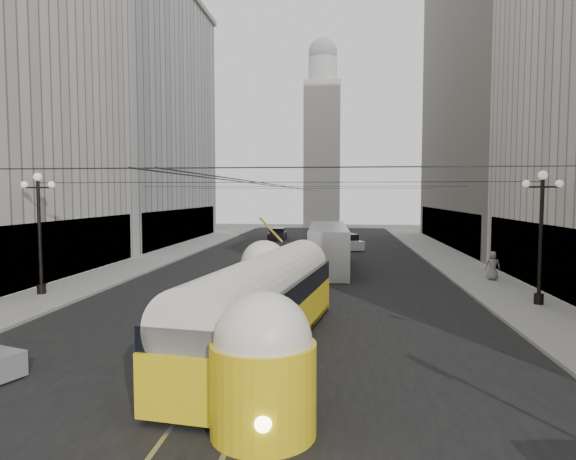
# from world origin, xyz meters

# --- Properties ---
(road) EXTENTS (20.00, 85.00, 0.02)m
(road) POSITION_xyz_m (0.00, 32.50, 0.00)
(road) COLOR black
(road) RESTS_ON ground
(sidewalk_left) EXTENTS (4.00, 72.00, 0.15)m
(sidewalk_left) POSITION_xyz_m (-12.00, 36.00, 0.07)
(sidewalk_left) COLOR gray
(sidewalk_left) RESTS_ON ground
(sidewalk_right) EXTENTS (4.00, 72.00, 0.15)m
(sidewalk_right) POSITION_xyz_m (12.00, 36.00, 0.07)
(sidewalk_right) COLOR gray
(sidewalk_right) RESTS_ON ground
(rail_left) EXTENTS (0.12, 85.00, 0.04)m
(rail_left) POSITION_xyz_m (-0.75, 32.50, 0.00)
(rail_left) COLOR gray
(rail_left) RESTS_ON ground
(rail_right) EXTENTS (0.12, 85.00, 0.04)m
(rail_right) POSITION_xyz_m (0.75, 32.50, 0.00)
(rail_right) COLOR gray
(rail_right) RESTS_ON ground
(building_left_far) EXTENTS (12.60, 28.60, 28.60)m
(building_left_far) POSITION_xyz_m (-19.99, 48.00, 14.31)
(building_left_far) COLOR #999999
(building_left_far) RESTS_ON ground
(building_right_far) EXTENTS (12.60, 32.60, 32.60)m
(building_right_far) POSITION_xyz_m (20.00, 48.00, 16.31)
(building_right_far) COLOR #514C47
(building_right_far) RESTS_ON ground
(distant_tower) EXTENTS (6.00, 6.00, 31.36)m
(distant_tower) POSITION_xyz_m (0.00, 80.00, 14.97)
(distant_tower) COLOR #B2AFA8
(distant_tower) RESTS_ON ground
(lamppost_left_mid) EXTENTS (1.86, 0.44, 6.37)m
(lamppost_left_mid) POSITION_xyz_m (-12.60, 18.00, 3.74)
(lamppost_left_mid) COLOR black
(lamppost_left_mid) RESTS_ON sidewalk_left
(lamppost_right_mid) EXTENTS (1.86, 0.44, 6.37)m
(lamppost_right_mid) POSITION_xyz_m (12.60, 18.00, 3.74)
(lamppost_right_mid) COLOR black
(lamppost_right_mid) RESTS_ON sidewalk_right
(catenary) EXTENTS (25.00, 72.00, 0.23)m
(catenary) POSITION_xyz_m (0.12, 31.49, 5.88)
(catenary) COLOR black
(catenary) RESTS_ON ground
(streetcar) EXTENTS (4.24, 15.02, 3.30)m
(streetcar) POSITION_xyz_m (0.50, 9.99, 1.61)
(streetcar) COLOR yellow
(streetcar) RESTS_ON ground
(city_bus) EXTENTS (2.96, 12.41, 3.13)m
(city_bus) POSITION_xyz_m (2.24, 29.40, 1.72)
(city_bus) COLOR #B0B2B6
(city_bus) RESTS_ON ground
(sedan_white_far) EXTENTS (3.67, 5.27, 1.54)m
(sedan_white_far) POSITION_xyz_m (3.59, 43.22, 0.70)
(sedan_white_far) COLOR white
(sedan_white_far) RESTS_ON ground
(sedan_dark_far) EXTENTS (1.92, 4.51, 1.42)m
(sedan_dark_far) POSITION_xyz_m (-4.33, 53.01, 0.64)
(sedan_dark_far) COLOR black
(sedan_dark_far) RESTS_ON ground
(pedestrian_sidewalk_right) EXTENTS (0.98, 0.74, 1.78)m
(pedestrian_sidewalk_right) POSITION_xyz_m (12.43, 24.92, 1.04)
(pedestrian_sidewalk_right) COLOR slate
(pedestrian_sidewalk_right) RESTS_ON sidewalk_right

